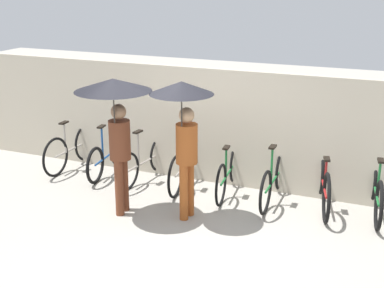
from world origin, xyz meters
name	(u,v)px	position (x,y,z in m)	size (l,w,h in m)	color
ground_plane	(163,231)	(0.00, 0.00, 0.00)	(30.00, 30.00, 0.00)	#9E998E
back_wall	(215,127)	(0.00, 2.09, 1.01)	(13.47, 0.12, 2.02)	#B2A893
parked_bicycle_0	(72,148)	(-2.73, 1.71, 0.38)	(0.44, 1.70, 1.09)	black
parked_bicycle_1	(107,155)	(-1.95, 1.71, 0.35)	(0.44, 1.65, 1.07)	black
parked_bicycle_2	(145,161)	(-1.17, 1.69, 0.36)	(0.44, 1.72, 0.98)	black
parked_bicycle_3	(185,166)	(-0.39, 1.68, 0.38)	(0.44, 1.69, 0.99)	black
parked_bicycle_4	(228,172)	(0.39, 1.71, 0.37)	(0.44, 1.74, 1.02)	black
parked_bicycle_5	(274,179)	(1.17, 1.68, 0.37)	(0.44, 1.77, 0.99)	black
parked_bicycle_6	(323,183)	(1.95, 1.74, 0.39)	(0.60, 1.80, 0.98)	black
parked_bicycle_7	(376,190)	(2.73, 1.78, 0.38)	(0.47, 1.78, 1.06)	black
pedestrian_leading	(115,106)	(-0.85, 0.24, 1.71)	(1.11, 1.11, 2.12)	brown
pedestrian_center	(184,116)	(0.12, 0.48, 1.61)	(0.91, 0.91, 2.11)	#9E4C1E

